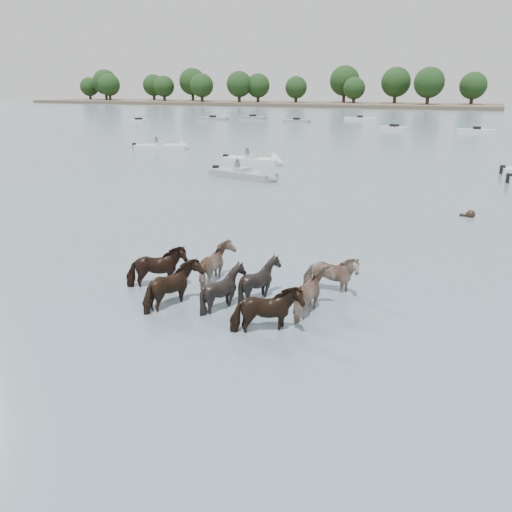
% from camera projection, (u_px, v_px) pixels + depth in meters
% --- Properties ---
extents(ground, '(400.00, 400.00, 0.00)m').
position_uv_depth(ground, '(169.00, 292.00, 15.87)').
color(ground, slate).
rests_on(ground, ground).
extents(shoreline, '(160.00, 30.00, 1.00)m').
position_uv_depth(shoreline, '(243.00, 103.00, 172.77)').
color(shoreline, '#4C4233').
rests_on(shoreline, ground).
extents(pony_herd, '(7.09, 4.76, 1.59)m').
position_uv_depth(pony_herd, '(238.00, 285.00, 15.09)').
color(pony_herd, black).
rests_on(pony_herd, ground).
extents(swimming_pony, '(0.72, 0.44, 0.44)m').
position_uv_depth(swimming_pony, '(469.00, 215.00, 24.99)').
color(swimming_pony, black).
rests_on(swimming_pony, ground).
extents(motorboat_a, '(5.39, 1.71, 1.92)m').
position_uv_depth(motorboat_a, '(260.00, 161.00, 41.72)').
color(motorboat_a, silver).
rests_on(motorboat_a, ground).
extents(motorboat_b, '(5.67, 2.77, 1.92)m').
position_uv_depth(motorboat_b, '(251.00, 176.00, 35.04)').
color(motorboat_b, gray).
rests_on(motorboat_b, ground).
extents(motorboat_f, '(5.61, 4.00, 1.92)m').
position_uv_depth(motorboat_f, '(168.00, 147.00, 51.50)').
color(motorboat_f, silver).
rests_on(motorboat_f, ground).
extents(distant_flotilla, '(103.33, 27.86, 0.93)m').
position_uv_depth(distant_flotilla, '(442.00, 126.00, 78.81)').
color(distant_flotilla, silver).
rests_on(distant_flotilla, ground).
extents(treeline, '(145.89, 22.46, 12.30)m').
position_uv_depth(treeline, '(245.00, 84.00, 170.93)').
color(treeline, '#382619').
rests_on(treeline, ground).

